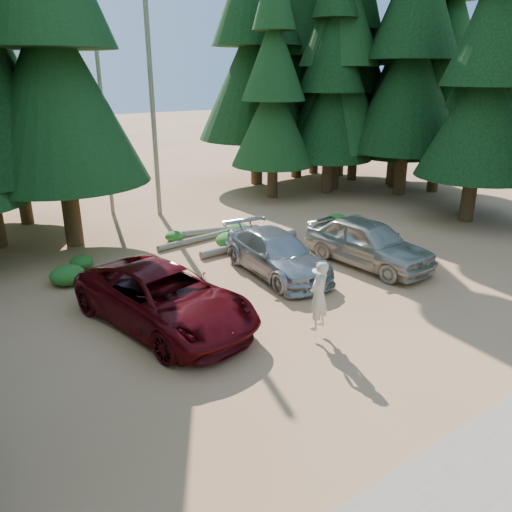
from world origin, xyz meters
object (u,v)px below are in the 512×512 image
object	(u,v)px
log_left	(196,240)
log_mid	(210,231)
red_pickup	(165,298)
silver_minivan_center	(277,254)
log_right	(251,244)
silver_minivan_right	(368,242)
frisbee_player	(319,295)

from	to	relation	value
log_left	log_mid	size ratio (longest dim) A/B	1.07
red_pickup	log_mid	xyz separation A→B (m)	(5.52, 6.89, -0.72)
red_pickup	log_left	bearing A→B (deg)	43.81
silver_minivan_center	log_left	world-z (taller)	silver_minivan_center
log_mid	log_right	distance (m)	2.63
red_pickup	log_left	size ratio (longest dim) A/B	1.66
silver_minivan_right	silver_minivan_center	bearing A→B (deg)	154.41
red_pickup	frisbee_player	distance (m)	4.50
silver_minivan_right	log_mid	xyz separation A→B (m)	(-3.08, 6.86, -0.76)
log_left	log_right	distance (m)	2.51
red_pickup	log_right	size ratio (longest dim) A/B	1.26
frisbee_player	log_mid	xyz separation A→B (m)	(2.31, 10.01, -1.13)
red_pickup	silver_minivan_center	xyz separation A→B (m)	(5.16, 1.34, -0.10)
silver_minivan_center	frisbee_player	distance (m)	4.90
silver_minivan_center	frisbee_player	world-z (taller)	frisbee_player
red_pickup	log_right	bearing A→B (deg)	24.61
silver_minivan_center	silver_minivan_right	xyz separation A→B (m)	(3.44, -1.32, 0.14)
silver_minivan_right	frisbee_player	xyz separation A→B (m)	(-5.39, -3.15, 0.37)
silver_minivan_center	log_right	world-z (taller)	silver_minivan_center
silver_minivan_right	frisbee_player	world-z (taller)	frisbee_player
silver_minivan_center	silver_minivan_right	bearing A→B (deg)	-15.94
red_pickup	silver_minivan_right	bearing A→B (deg)	-10.74
red_pickup	log_left	xyz separation A→B (m)	(4.39, 6.21, -0.73)
silver_minivan_center	log_mid	bearing A→B (deg)	91.30
silver_minivan_right	log_right	size ratio (longest dim) A/B	1.07
silver_minivan_center	log_right	size ratio (longest dim) A/B	1.06
red_pickup	log_mid	distance (m)	8.85
silver_minivan_right	log_left	xyz separation A→B (m)	(-4.20, 6.18, -0.77)
log_mid	log_left	bearing A→B (deg)	-133.87
frisbee_player	log_mid	world-z (taller)	frisbee_player
red_pickup	silver_minivan_center	world-z (taller)	red_pickup
log_mid	log_right	size ratio (longest dim) A/B	0.71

